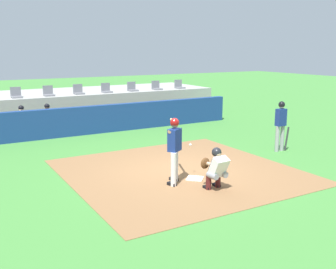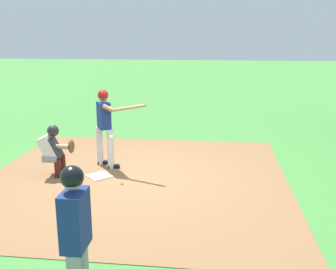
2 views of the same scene
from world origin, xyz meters
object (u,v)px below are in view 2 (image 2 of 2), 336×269
(home_plate, at_px, (99,176))
(catcher_crouched, at_px, (55,148))
(batter_at_plate, at_px, (105,124))
(on_deck_batter, at_px, (76,239))

(home_plate, height_order, catcher_crouched, catcher_crouched)
(home_plate, distance_m, catcher_crouched, 1.13)
(catcher_crouched, bearing_deg, batter_at_plate, 125.09)
(on_deck_batter, bearing_deg, catcher_crouched, -154.75)
(batter_at_plate, xyz_separation_m, on_deck_batter, (5.04, 1.12, -0.02))
(home_plate, relative_size, catcher_crouched, 0.26)
(catcher_crouched, bearing_deg, on_deck_batter, 25.25)
(batter_at_plate, height_order, catcher_crouched, batter_at_plate)
(on_deck_batter, bearing_deg, home_plate, -165.88)
(batter_at_plate, relative_size, on_deck_batter, 1.01)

